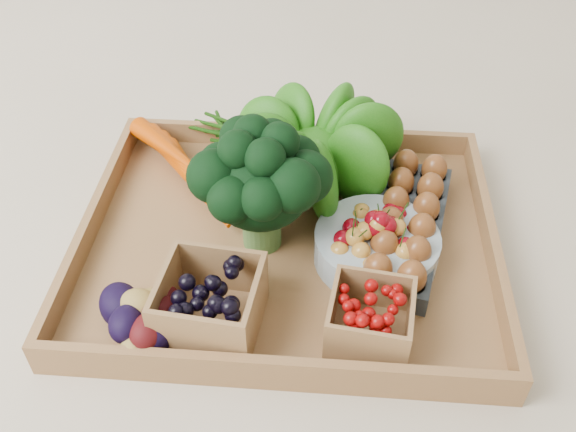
# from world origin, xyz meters

# --- Properties ---
(ground) EXTENTS (4.00, 4.00, 0.00)m
(ground) POSITION_xyz_m (0.00, 0.00, 0.00)
(ground) COLOR beige
(ground) RESTS_ON ground
(tray) EXTENTS (0.55, 0.45, 0.01)m
(tray) POSITION_xyz_m (0.00, 0.00, 0.01)
(tray) COLOR olive
(tray) RESTS_ON ground
(carrots) EXTENTS (0.22, 0.16, 0.05)m
(carrots) POSITION_xyz_m (-0.17, 0.12, 0.04)
(carrots) COLOR #C94200
(carrots) RESTS_ON tray
(lettuce) EXTENTS (0.16, 0.16, 0.16)m
(lettuce) POSITION_xyz_m (0.03, 0.12, 0.09)
(lettuce) COLOR #185D0E
(lettuce) RESTS_ON tray
(broccoli) EXTENTS (0.17, 0.17, 0.13)m
(broccoli) POSITION_xyz_m (-0.03, -0.01, 0.08)
(broccoli) COLOR black
(broccoli) RESTS_ON tray
(cherry_bowl) EXTENTS (0.16, 0.16, 0.04)m
(cherry_bowl) POSITION_xyz_m (0.12, -0.03, 0.04)
(cherry_bowl) COLOR #8C9EA5
(cherry_bowl) RESTS_ON tray
(egg_carton) EXTENTS (0.14, 0.27, 0.03)m
(egg_carton) POSITION_xyz_m (0.16, 0.02, 0.03)
(egg_carton) COLOR #353D44
(egg_carton) RESTS_ON tray
(potatoes) EXTENTS (0.13, 0.13, 0.07)m
(potatoes) POSITION_xyz_m (-0.15, -0.17, 0.05)
(potatoes) COLOR #37080B
(potatoes) RESTS_ON tray
(punnet_blackberry) EXTENTS (0.13, 0.13, 0.08)m
(punnet_blackberry) POSITION_xyz_m (-0.08, -0.15, 0.05)
(punnet_blackberry) COLOR black
(punnet_blackberry) RESTS_ON tray
(punnet_raspberry) EXTENTS (0.11, 0.11, 0.06)m
(punnet_raspberry) POSITION_xyz_m (0.11, -0.15, 0.05)
(punnet_raspberry) COLOR #7C0605
(punnet_raspberry) RESTS_ON tray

